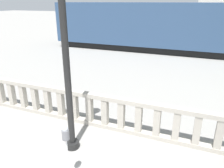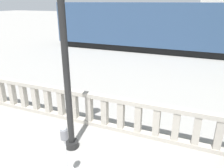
# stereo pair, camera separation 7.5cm
# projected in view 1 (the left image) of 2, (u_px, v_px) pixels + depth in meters

# --- Properties ---
(balustrade) EXTENTS (17.76, 0.24, 1.18)m
(balustrade) POSITION_uv_depth(u_px,v_px,m) (113.00, 113.00, 7.18)
(balustrade) COLOR #ADA599
(balustrade) RESTS_ON ground
(lamppost) EXTENTS (0.43, 0.43, 5.60)m
(lamppost) POSITION_uv_depth(u_px,v_px,m) (64.00, 38.00, 5.32)
(lamppost) COLOR black
(lamppost) RESTS_ON ground
(parking_meter) EXTENTS (0.16, 0.16, 1.52)m
(parking_meter) POSITION_uv_depth(u_px,v_px,m) (66.00, 138.00, 4.83)
(parking_meter) COLOR silver
(parking_meter) RESTS_ON ground
(train_near) EXTENTS (23.38, 2.95, 4.55)m
(train_near) POSITION_uv_depth(u_px,v_px,m) (195.00, 28.00, 17.08)
(train_near) COLOR black
(train_near) RESTS_ON ground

